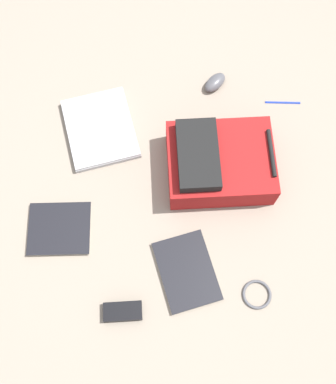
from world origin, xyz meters
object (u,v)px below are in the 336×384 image
object	(u,v)px
book_red	(60,229)
power_brick	(123,311)
laptop	(100,129)
book_comic	(187,271)
backpack	(218,162)
computer_mouse	(215,82)
pen_black	(283,102)
cable_coil	(257,294)

from	to	relation	value
book_red	power_brick	xyz separation A→B (m)	(0.32, 0.22, 0.00)
laptop	book_comic	world-z (taller)	laptop
laptop	book_comic	bearing A→B (deg)	25.30
backpack	computer_mouse	distance (m)	0.39
book_comic	computer_mouse	xyz separation A→B (m)	(-0.77, 0.20, 0.01)
laptop	book_red	distance (m)	0.44
computer_mouse	power_brick	xyz separation A→B (m)	(0.89, -0.44, -0.01)
power_brick	pen_black	size ratio (longest dim) A/B	0.94
book_red	pen_black	xyz separation A→B (m)	(-0.46, 0.93, -0.01)
book_comic	pen_black	distance (m)	0.81
laptop	cable_coil	bearing A→B (deg)	36.55
book_red	pen_black	distance (m)	1.04
book_red	power_brick	size ratio (longest dim) A/B	1.81
laptop	pen_black	bearing A→B (deg)	94.37
laptop	computer_mouse	xyz separation A→B (m)	(-0.17, 0.49, 0.01)
book_red	laptop	bearing A→B (deg)	156.95
backpack	cable_coil	world-z (taller)	backpack
book_comic	cable_coil	distance (m)	0.26
backpack	computer_mouse	xyz separation A→B (m)	(-0.38, 0.04, -0.05)
book_red	pen_black	size ratio (longest dim) A/B	1.69
laptop	book_comic	size ratio (longest dim) A/B	1.20
book_comic	cable_coil	bearing A→B (deg)	66.27
laptop	pen_black	distance (m)	0.76
laptop	book_red	xyz separation A→B (m)	(0.40, -0.17, -0.01)
computer_mouse	power_brick	world-z (taller)	computer_mouse
book_comic	computer_mouse	distance (m)	0.80
book_comic	power_brick	world-z (taller)	power_brick
backpack	laptop	xyz separation A→B (m)	(-0.22, -0.44, -0.06)
backpack	computer_mouse	world-z (taller)	backpack
backpack	cable_coil	xyz separation A→B (m)	(0.50, 0.08, -0.07)
cable_coil	backpack	bearing A→B (deg)	-170.52
computer_mouse	pen_black	xyz separation A→B (m)	(0.11, 0.27, -0.02)
laptop	power_brick	world-z (taller)	laptop
computer_mouse	laptop	bearing A→B (deg)	66.97
book_comic	power_brick	bearing A→B (deg)	-63.27
laptop	cable_coil	xyz separation A→B (m)	(0.71, 0.53, -0.01)
laptop	cable_coil	distance (m)	0.89
book_red	pen_black	world-z (taller)	book_red
book_red	cable_coil	xyz separation A→B (m)	(0.31, 0.70, -0.00)
book_red	power_brick	bearing A→B (deg)	33.84
backpack	laptop	bearing A→B (deg)	-115.91
book_comic	pen_black	xyz separation A→B (m)	(-0.66, 0.47, -0.00)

